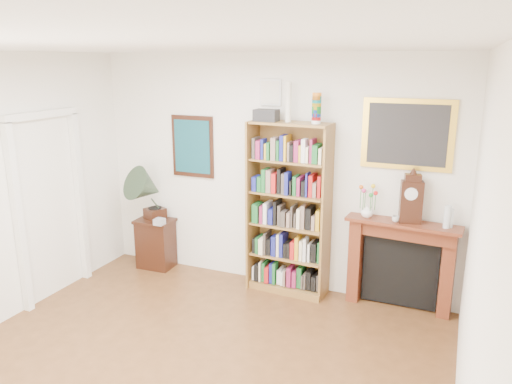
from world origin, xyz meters
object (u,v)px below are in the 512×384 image
side_cabinet (156,243)px  mantel_clock (411,200)px  bookshelf (289,200)px  gramophone (148,190)px  teacup (396,219)px  bottle_left (447,217)px  bottle_right (450,218)px  flower_vase (367,211)px  fireplace (401,257)px  cd_stack (159,222)px

side_cabinet → mantel_clock: 3.35m
bookshelf → side_cabinet: size_ratio=3.53×
bookshelf → side_cabinet: bearing=-175.9°
gramophone → teacup: (3.10, 0.09, -0.03)m
teacup → bottle_left: 0.52m
side_cabinet → teacup: 3.16m
mantel_clock → teacup: size_ratio=6.36×
teacup → bookshelf: bearing=-179.7°
side_cabinet → bottle_right: size_ratio=3.33×
flower_vase → bottle_left: (0.83, -0.05, 0.05)m
side_cabinet → bookshelf: bearing=-1.8°
fireplace → teacup: 0.48m
bottle_left → gramophone: bearing=-178.5°
fireplace → cd_stack: size_ratio=10.29×
mantel_clock → gramophone: bearing=168.5°
bookshelf → bottle_right: 1.76m
flower_vase → cd_stack: bearing=-175.3°
mantel_clock → bottle_left: (0.37, -0.03, -0.14)m
fireplace → bottle_left: bottle_left is taller
mantel_clock → flower_vase: mantel_clock is taller
fireplace → gramophone: size_ratio=1.64×
bookshelf → gramophone: size_ratio=3.12×
fireplace → mantel_clock: bearing=-35.5°
fireplace → bottle_left: 0.71m
cd_stack → teacup: bearing=3.2°
fireplace → gramophone: (-3.18, -0.18, 0.49)m
gramophone → bottle_right: 3.65m
fireplace → mantel_clock: mantel_clock is taller
bottle_left → fireplace: bearing=168.6°
bookshelf → flower_vase: (0.90, 0.06, -0.04)m
cd_stack → mantel_clock: mantel_clock is taller
side_cabinet → bottle_left: (3.59, 0.02, 0.81)m
bookshelf → fireplace: bearing=8.1°
bookshelf → teacup: (1.22, 0.01, -0.08)m
flower_vase → bottle_right: bottle_right is taller
side_cabinet → flower_vase: (2.76, 0.06, 0.76)m
gramophone → bottle_right: (3.64, 0.13, 0.04)m
bookshelf → fireplace: 1.41m
cd_stack → teacup: size_ratio=1.44×
flower_vase → teacup: (0.32, -0.05, -0.04)m
side_cabinet → fireplace: 3.17m
side_cabinet → bottle_right: 3.71m
bookshelf → bottle_left: bearing=4.1°
mantel_clock → teacup: 0.27m
bookshelf → cd_stack: 1.75m
side_cabinet → cd_stack: 0.44m
bookshelf → side_cabinet: (-1.86, -0.01, -0.81)m
flower_vase → bottle_left: size_ratio=0.59×
side_cabinet → teacup: (3.08, 0.02, 0.73)m
bookshelf → bottle_left: 1.73m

